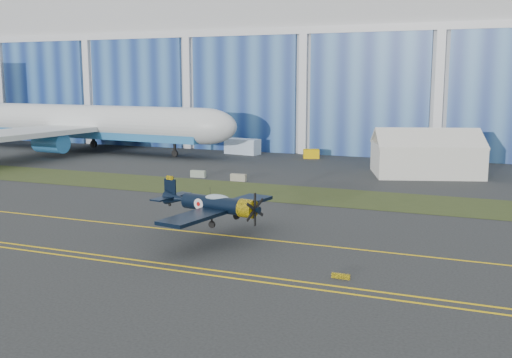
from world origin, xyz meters
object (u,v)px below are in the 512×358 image
at_px(tent, 426,151).
at_px(shipping_container, 242,146).
at_px(jetliner, 86,85).
at_px(warbird, 213,204).
at_px(tug, 311,154).

distance_m(tent, shipping_container, 33.60).
bearing_deg(shipping_container, jetliner, -158.14).
relative_size(warbird, tug, 5.66).
xyz_separation_m(tent, tug, (-19.02, 10.62, -2.43)).
bearing_deg(tug, jetliner, 165.10).
distance_m(jetliner, tent, 59.52).
distance_m(jetliner, shipping_container, 29.62).
distance_m(jetliner, tug, 41.37).
xyz_separation_m(warbird, tug, (-7.19, 50.58, -2.16)).
bearing_deg(warbird, tug, 108.32).
bearing_deg(tent, shipping_container, 141.96).
bearing_deg(jetliner, shipping_container, 16.83).
height_order(tent, shipping_container, tent).
bearing_deg(jetliner, tent, -0.94).
distance_m(warbird, tent, 41.67).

